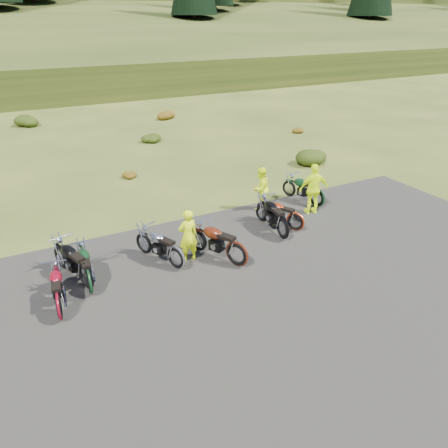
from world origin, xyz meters
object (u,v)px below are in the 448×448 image
motorcycle_3 (177,269)px  motorcycle_7 (316,207)px  motorcycle_0 (88,289)px  person_middle (188,237)px

motorcycle_3 → motorcycle_7: bearing=-98.1°
motorcycle_0 → person_middle: 3.14m
motorcycle_0 → motorcycle_7: size_ratio=1.06×
motorcycle_3 → person_middle: person_middle is taller
motorcycle_0 → motorcycle_3: bearing=-111.1°
motorcycle_7 → person_middle: (-5.96, -1.43, 0.82)m
motorcycle_0 → person_middle: (3.03, 0.08, 0.82)m
motorcycle_7 → person_middle: size_ratio=1.24×
motorcycle_3 → motorcycle_7: size_ratio=1.02×
motorcycle_3 → person_middle: bearing=-85.0°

